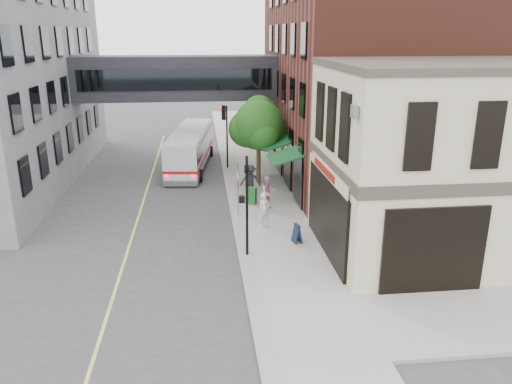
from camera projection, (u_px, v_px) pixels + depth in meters
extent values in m
plane|color=#38383A|center=(242.00, 279.00, 20.29)|extent=(120.00, 120.00, 0.00)
cube|color=gray|center=(254.00, 179.00, 33.72)|extent=(4.00, 60.00, 0.15)
cube|color=#C4BA96|center=(441.00, 164.00, 21.90)|extent=(10.00, 8.00, 8.15)
cube|color=#38332B|center=(442.00, 162.00, 21.87)|extent=(10.12, 8.12, 0.50)
cube|color=#38332B|center=(453.00, 65.00, 20.60)|extent=(10.12, 8.12, 0.30)
cube|color=black|center=(327.00, 215.00, 22.04)|extent=(0.14, 6.40, 3.40)
cube|color=black|center=(326.00, 215.00, 22.03)|extent=(0.04, 5.90, 3.00)
cube|color=maroon|center=(324.00, 169.00, 22.00)|extent=(0.03, 3.60, 0.32)
cube|color=#522419|center=(371.00, 72.00, 33.40)|extent=(12.00, 18.00, 14.00)
cube|color=#0D3A14|center=(271.00, 137.00, 32.71)|extent=(1.80, 13.00, 0.40)
cube|color=black|center=(177.00, 78.00, 35.00)|extent=(14.00, 3.00, 3.00)
cube|color=black|center=(176.00, 80.00, 33.53)|extent=(13.00, 0.08, 1.40)
cube|color=black|center=(178.00, 76.00, 36.46)|extent=(13.00, 0.08, 1.40)
cylinder|color=black|center=(247.00, 207.00, 21.49)|extent=(0.12, 0.12, 4.50)
cube|color=black|center=(242.00, 199.00, 21.36)|extent=(0.25, 0.22, 0.30)
imported|color=black|center=(247.00, 165.00, 20.92)|extent=(0.20, 0.16, 1.00)
cylinder|color=black|center=(227.00, 137.00, 35.68)|extent=(0.12, 0.12, 4.50)
cube|color=black|center=(224.00, 132.00, 35.54)|extent=(0.25, 0.22, 0.30)
cube|color=black|center=(223.00, 113.00, 35.11)|extent=(0.28, 0.28, 1.00)
sphere|color=#FF0C05|center=(221.00, 108.00, 34.99)|extent=(0.18, 0.18, 0.18)
cylinder|color=gray|center=(238.00, 189.00, 26.45)|extent=(0.08, 0.08, 3.00)
cube|color=white|center=(238.00, 176.00, 26.23)|extent=(0.03, 0.75, 0.22)
cube|color=#0C591E|center=(237.00, 166.00, 26.06)|extent=(0.03, 0.70, 0.18)
cube|color=#B20C0C|center=(238.00, 185.00, 26.39)|extent=(0.03, 0.30, 0.40)
cylinder|color=#382619|center=(259.00, 162.00, 32.35)|extent=(0.28, 0.28, 2.80)
sphere|color=#1F4813|center=(259.00, 125.00, 31.61)|extent=(3.20, 3.20, 3.20)
sphere|color=#1F4813|center=(270.00, 129.00, 32.29)|extent=(2.20, 2.20, 2.20)
sphere|color=#1F4813|center=(247.00, 129.00, 31.91)|extent=(2.40, 2.40, 2.40)
sphere|color=#1F4813|center=(259.00, 111.00, 31.94)|extent=(2.00, 2.00, 2.00)
cube|color=#D8CC4C|center=(143.00, 203.00, 29.21)|extent=(0.12, 40.00, 0.01)
cube|color=silver|center=(191.00, 148.00, 36.44)|extent=(3.49, 10.40, 2.57)
cube|color=black|center=(190.00, 142.00, 36.30)|extent=(3.52, 10.23, 0.93)
cube|color=#B20C0C|center=(191.00, 154.00, 36.58)|extent=(3.55, 10.43, 0.20)
cylinder|color=black|center=(167.00, 176.00, 33.22)|extent=(0.38, 0.91, 0.89)
cylinder|color=black|center=(200.00, 176.00, 33.19)|extent=(0.38, 0.91, 0.89)
cylinder|color=black|center=(183.00, 151.00, 39.98)|extent=(0.38, 0.91, 0.89)
cylinder|color=black|center=(211.00, 151.00, 39.95)|extent=(0.38, 0.91, 0.89)
imported|color=silver|center=(264.00, 209.00, 25.31)|extent=(0.71, 0.58, 1.69)
imported|color=#CE859F|center=(268.00, 192.00, 27.64)|extent=(1.15, 1.06, 1.90)
imported|color=black|center=(250.00, 181.00, 29.77)|extent=(1.35, 0.93, 1.93)
cube|color=#155D20|center=(252.00, 196.00, 28.57)|extent=(0.61, 0.58, 0.96)
cube|color=#101D31|center=(297.00, 233.00, 23.33)|extent=(0.44, 0.57, 0.90)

